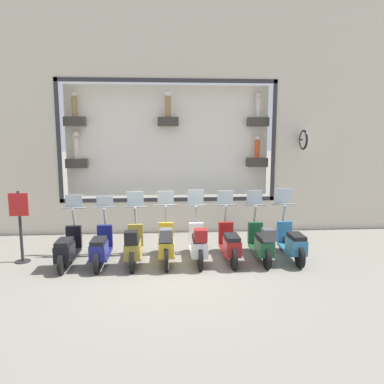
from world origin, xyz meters
TOP-DOWN VIEW (x-y plane):
  - ground_plane at (0.00, 0.00)m, footprint 120.00×120.00m
  - building_facade at (3.60, -0.00)m, footprint 1.23×36.00m
  - scooter_teal_0 at (0.51, -3.00)m, footprint 1.80×0.61m
  - scooter_green_1 at (0.44, -2.22)m, footprint 1.79×0.61m
  - scooter_red_2 at (0.51, -1.45)m, footprint 1.80×0.60m
  - scooter_white_3 at (0.45, -0.67)m, footprint 1.80×0.60m
  - scooter_yellow_4 at (0.45, 0.10)m, footprint 1.81×0.61m
  - scooter_olive_5 at (0.44, 0.88)m, footprint 1.79×0.60m
  - scooter_navy_6 at (0.50, 1.65)m, footprint 1.79×0.60m
  - scooter_black_7 at (0.50, 2.43)m, footprint 1.79×0.61m
  - shop_sign_post at (0.83, 3.60)m, footprint 0.36×0.45m

SIDE VIEW (x-z plane):
  - ground_plane at x=0.00m, z-range 0.00..0.00m
  - scooter_black_7 at x=0.50m, z-range -0.37..1.20m
  - scooter_navy_6 at x=0.50m, z-range -0.35..1.18m
  - scooter_teal_0 at x=0.51m, z-range -0.41..1.27m
  - scooter_red_2 at x=0.51m, z-range -0.38..1.25m
  - scooter_green_1 at x=0.44m, z-range -0.36..1.28m
  - scooter_olive_5 at x=0.44m, z-range -0.35..1.29m
  - scooter_white_3 at x=0.45m, z-range -0.36..1.31m
  - scooter_yellow_4 at x=0.45m, z-range -0.34..1.31m
  - shop_sign_post at x=0.83m, z-range 0.07..1.82m
  - building_facade at x=3.60m, z-range 0.14..10.67m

